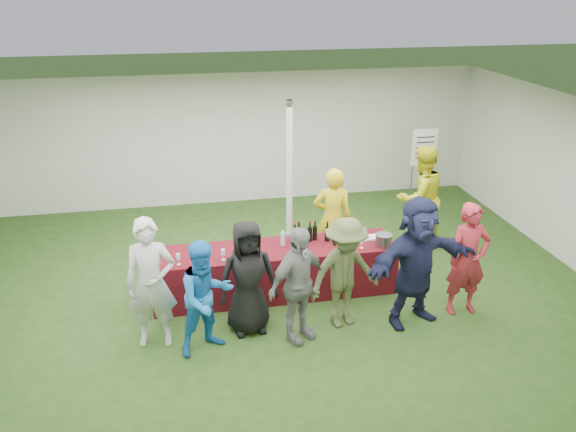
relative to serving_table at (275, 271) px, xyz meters
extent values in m
plane|color=#284719|center=(-0.06, -0.10, -0.38)|extent=(60.00, 60.00, 0.00)
plane|color=white|center=(-0.06, 3.90, 0.97)|extent=(10.00, 0.00, 10.00)
plane|color=white|center=(-0.06, -4.10, 0.97)|extent=(10.00, 0.00, 10.00)
plane|color=white|center=(-0.06, -0.10, 2.33)|extent=(10.00, 10.00, 0.00)
cylinder|color=silver|center=(0.44, 1.10, 0.98)|extent=(0.10, 0.10, 2.70)
cube|color=#550D11|center=(0.00, 0.00, 0.00)|extent=(3.60, 0.80, 0.75)
cylinder|color=black|center=(0.33, 0.12, 0.48)|extent=(0.07, 0.07, 0.22)
cylinder|color=black|center=(0.33, 0.12, 0.64)|extent=(0.03, 0.03, 0.08)
cylinder|color=maroon|center=(0.33, 0.12, 0.69)|extent=(0.03, 0.03, 0.02)
cylinder|color=black|center=(0.40, 0.19, 0.48)|extent=(0.07, 0.07, 0.22)
cylinder|color=black|center=(0.40, 0.19, 0.64)|extent=(0.03, 0.03, 0.08)
cylinder|color=maroon|center=(0.40, 0.19, 0.69)|extent=(0.03, 0.03, 0.02)
cylinder|color=black|center=(0.56, 0.14, 0.48)|extent=(0.07, 0.07, 0.22)
cylinder|color=black|center=(0.56, 0.14, 0.64)|extent=(0.03, 0.03, 0.08)
cylinder|color=maroon|center=(0.56, 0.14, 0.69)|extent=(0.03, 0.03, 0.02)
cylinder|color=black|center=(0.65, 0.17, 0.48)|extent=(0.07, 0.07, 0.22)
cylinder|color=black|center=(0.65, 0.17, 0.64)|extent=(0.03, 0.03, 0.08)
cylinder|color=maroon|center=(0.65, 0.17, 0.69)|extent=(0.03, 0.03, 0.02)
cylinder|color=black|center=(0.82, 0.10, 0.48)|extent=(0.07, 0.07, 0.22)
cylinder|color=black|center=(0.82, 0.10, 0.64)|extent=(0.03, 0.03, 0.08)
cylinder|color=maroon|center=(0.82, 0.10, 0.69)|extent=(0.03, 0.03, 0.02)
cylinder|color=black|center=(0.94, 0.13, 0.48)|extent=(0.07, 0.07, 0.22)
cylinder|color=black|center=(0.94, 0.13, 0.64)|extent=(0.03, 0.03, 0.08)
cylinder|color=maroon|center=(0.94, 0.13, 0.69)|extent=(0.03, 0.03, 0.02)
cylinder|color=silver|center=(-1.40, -0.24, 0.38)|extent=(0.06, 0.06, 0.00)
cylinder|color=silver|center=(-1.40, -0.24, 0.42)|extent=(0.01, 0.01, 0.07)
cylinder|color=silver|center=(-1.40, -0.24, 0.50)|extent=(0.06, 0.06, 0.08)
cylinder|color=silver|center=(-1.11, -0.29, 0.38)|extent=(0.06, 0.06, 0.00)
cylinder|color=silver|center=(-1.11, -0.29, 0.42)|extent=(0.01, 0.01, 0.07)
cylinder|color=silver|center=(-1.11, -0.29, 0.50)|extent=(0.06, 0.06, 0.08)
cylinder|color=#460710|center=(-1.11, -0.29, 0.47)|extent=(0.05, 0.05, 0.02)
cylinder|color=silver|center=(-0.78, -0.23, 0.38)|extent=(0.06, 0.06, 0.00)
cylinder|color=silver|center=(-0.78, -0.23, 0.42)|extent=(0.01, 0.01, 0.07)
cylinder|color=silver|center=(-0.78, -0.23, 0.50)|extent=(0.06, 0.06, 0.08)
cylinder|color=#460710|center=(-0.78, -0.23, 0.47)|extent=(0.05, 0.05, 0.02)
cylinder|color=silver|center=(-0.31, -0.30, 0.38)|extent=(0.06, 0.06, 0.00)
cylinder|color=silver|center=(-0.31, -0.30, 0.42)|extent=(0.01, 0.01, 0.07)
cylinder|color=silver|center=(-0.31, -0.30, 0.50)|extent=(0.06, 0.06, 0.08)
cylinder|color=silver|center=(1.26, -0.23, 0.38)|extent=(0.06, 0.06, 0.00)
cylinder|color=silver|center=(1.26, -0.23, 0.42)|extent=(0.01, 0.01, 0.07)
cylinder|color=silver|center=(1.26, -0.23, 0.50)|extent=(0.06, 0.06, 0.08)
cylinder|color=#460710|center=(1.26, -0.23, 0.47)|extent=(0.05, 0.05, 0.02)
cylinder|color=silver|center=(0.14, 0.08, 0.47)|extent=(0.07, 0.07, 0.20)
cylinder|color=silver|center=(0.14, 0.08, 0.59)|extent=(0.03, 0.03, 0.03)
cube|color=white|center=(1.48, 0.05, 0.39)|extent=(0.25, 0.18, 0.03)
cylinder|color=slate|center=(1.60, -0.22, 0.46)|extent=(0.24, 0.24, 0.18)
cylinder|color=slate|center=(3.09, 2.32, 0.18)|extent=(0.02, 0.02, 1.10)
cylinder|color=slate|center=(3.49, 2.32, 0.18)|extent=(0.02, 0.02, 1.10)
cube|color=white|center=(3.29, 2.32, 1.07)|extent=(0.50, 0.02, 0.70)
cube|color=black|center=(3.29, 2.30, 1.27)|extent=(0.36, 0.01, 0.02)
cube|color=black|center=(3.29, 2.30, 1.17)|extent=(0.36, 0.01, 0.02)
cube|color=black|center=(3.29, 2.30, 1.07)|extent=(0.36, 0.01, 0.02)
cube|color=black|center=(3.29, 2.30, 0.97)|extent=(0.36, 0.01, 0.02)
cube|color=black|center=(3.29, 2.30, 0.88)|extent=(0.36, 0.01, 0.02)
imported|color=gold|center=(1.06, 0.67, 0.48)|extent=(0.70, 0.53, 1.71)
imported|color=#D0CE19|center=(2.73, 1.09, 0.55)|extent=(1.03, 0.87, 1.85)
imported|color=silver|center=(-1.74, -0.94, 0.50)|extent=(0.67, 0.47, 1.76)
imported|color=blue|center=(-1.07, -1.21, 0.39)|extent=(0.91, 0.82, 1.52)
imported|color=black|center=(-0.51, -0.88, 0.42)|extent=(0.83, 0.58, 1.59)
imported|color=gray|center=(0.09, -1.21, 0.43)|extent=(1.01, 0.82, 1.60)
imported|color=#4E5831|center=(0.78, -0.99, 0.42)|extent=(1.13, 0.81, 1.58)
imported|color=#1B1F40|center=(1.74, -1.10, 0.55)|extent=(1.79, 0.98, 1.84)
imported|color=#A62430|center=(2.55, -1.01, 0.45)|extent=(0.61, 0.40, 1.65)
camera|label=1|loc=(-1.22, -7.31, 4.06)|focal=35.00mm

